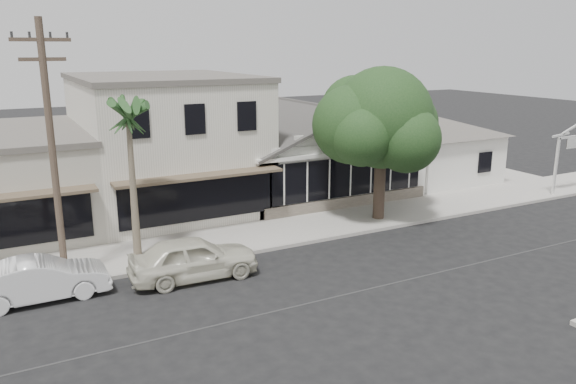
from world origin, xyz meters
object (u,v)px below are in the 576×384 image
utility_pole (52,150)px  car_0 (194,258)px  shade_tree (378,121)px  car_1 (41,279)px

utility_pole → car_0: 5.97m
car_0 → shade_tree: size_ratio=0.63×
utility_pole → shade_tree: (14.13, 1.26, -0.00)m
car_0 → car_1: (-5.00, 0.65, -0.07)m
car_0 → car_1: size_ratio=1.07×
car_0 → shade_tree: bearing=-71.8°
utility_pole → shade_tree: utility_pole is taller
car_1 → shade_tree: shade_tree is taller
utility_pole → car_0: bearing=-19.8°
utility_pole → car_1: size_ratio=2.10×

